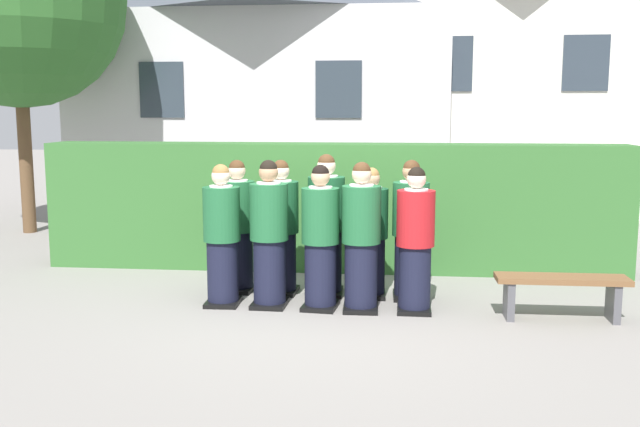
{
  "coord_description": "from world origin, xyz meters",
  "views": [
    {
      "loc": [
        0.85,
        -7.89,
        2.27
      ],
      "look_at": [
        0.0,
        0.29,
        1.05
      ],
      "focal_mm": 39.88,
      "sensor_mm": 36.0,
      "label": 1
    }
  ],
  "objects_px": {
    "student_front_row_0": "(222,238)",
    "student_rear_row_4": "(410,233)",
    "student_rear_row_2": "(326,228)",
    "student_rear_row_0": "(238,229)",
    "student_rear_row_1": "(281,230)",
    "wooden_bench": "(561,288)",
    "student_front_row_2": "(320,241)",
    "student_front_row_3": "(361,240)",
    "student_rear_row_3": "(371,236)",
    "student_in_red_blazer": "(415,243)",
    "student_front_row_1": "(269,237)"
  },
  "relations": [
    {
      "from": "student_front_row_0",
      "to": "student_front_row_2",
      "type": "relative_size",
      "value": 1.0
    },
    {
      "from": "student_rear_row_3",
      "to": "student_rear_row_2",
      "type": "bearing_deg",
      "value": 174.33
    },
    {
      "from": "student_front_row_1",
      "to": "student_front_row_3",
      "type": "bearing_deg",
      "value": -3.07
    },
    {
      "from": "student_front_row_1",
      "to": "student_front_row_0",
      "type": "bearing_deg",
      "value": 179.58
    },
    {
      "from": "student_rear_row_3",
      "to": "wooden_bench",
      "type": "relative_size",
      "value": 1.12
    },
    {
      "from": "student_front_row_2",
      "to": "student_rear_row_1",
      "type": "relative_size",
      "value": 1.0
    },
    {
      "from": "student_rear_row_0",
      "to": "student_rear_row_1",
      "type": "height_order",
      "value": "student_rear_row_1"
    },
    {
      "from": "student_front_row_3",
      "to": "student_in_red_blazer",
      "type": "distance_m",
      "value": 0.6
    },
    {
      "from": "student_front_row_2",
      "to": "student_rear_row_3",
      "type": "relative_size",
      "value": 1.05
    },
    {
      "from": "student_front_row_2",
      "to": "student_front_row_1",
      "type": "bearing_deg",
      "value": 176.53
    },
    {
      "from": "student_rear_row_0",
      "to": "student_rear_row_2",
      "type": "relative_size",
      "value": 0.95
    },
    {
      "from": "student_rear_row_4",
      "to": "student_rear_row_0",
      "type": "bearing_deg",
      "value": 176.5
    },
    {
      "from": "student_front_row_0",
      "to": "student_rear_row_4",
      "type": "distance_m",
      "value": 2.23
    },
    {
      "from": "wooden_bench",
      "to": "student_rear_row_1",
      "type": "bearing_deg",
      "value": 165.83
    },
    {
      "from": "student_rear_row_1",
      "to": "student_rear_row_3",
      "type": "bearing_deg",
      "value": -2.59
    },
    {
      "from": "student_front_row_2",
      "to": "student_in_red_blazer",
      "type": "bearing_deg",
      "value": -0.75
    },
    {
      "from": "student_rear_row_4",
      "to": "student_in_red_blazer",
      "type": "bearing_deg",
      "value": -85.62
    },
    {
      "from": "student_front_row_0",
      "to": "student_rear_row_2",
      "type": "distance_m",
      "value": 1.3
    },
    {
      "from": "student_front_row_0",
      "to": "student_front_row_3",
      "type": "height_order",
      "value": "student_front_row_3"
    },
    {
      "from": "student_in_red_blazer",
      "to": "student_rear_row_2",
      "type": "distance_m",
      "value": 1.24
    },
    {
      "from": "student_front_row_0",
      "to": "student_front_row_2",
      "type": "height_order",
      "value": "student_front_row_2"
    },
    {
      "from": "student_rear_row_1",
      "to": "wooden_bench",
      "type": "distance_m",
      "value": 3.31
    },
    {
      "from": "student_rear_row_1",
      "to": "student_rear_row_3",
      "type": "height_order",
      "value": "student_rear_row_1"
    },
    {
      "from": "student_in_red_blazer",
      "to": "student_rear_row_1",
      "type": "relative_size",
      "value": 0.99
    },
    {
      "from": "student_rear_row_0",
      "to": "student_rear_row_3",
      "type": "distance_m",
      "value": 1.66
    },
    {
      "from": "student_front_row_3",
      "to": "wooden_bench",
      "type": "height_order",
      "value": "student_front_row_3"
    },
    {
      "from": "student_front_row_2",
      "to": "student_front_row_3",
      "type": "distance_m",
      "value": 0.46
    },
    {
      "from": "student_front_row_0",
      "to": "student_rear_row_3",
      "type": "xyz_separation_m",
      "value": [
        1.7,
        0.53,
        -0.03
      ]
    },
    {
      "from": "student_front_row_0",
      "to": "student_rear_row_4",
      "type": "height_order",
      "value": "student_rear_row_4"
    },
    {
      "from": "student_rear_row_2",
      "to": "student_rear_row_0",
      "type": "bearing_deg",
      "value": 177.45
    },
    {
      "from": "student_rear_row_3",
      "to": "student_front_row_0",
      "type": "bearing_deg",
      "value": -162.61
    },
    {
      "from": "student_rear_row_0",
      "to": "student_front_row_2",
      "type": "bearing_deg",
      "value": -31.52
    },
    {
      "from": "student_rear_row_2",
      "to": "student_rear_row_4",
      "type": "distance_m",
      "value": 1.02
    },
    {
      "from": "student_rear_row_1",
      "to": "wooden_bench",
      "type": "height_order",
      "value": "student_rear_row_1"
    },
    {
      "from": "student_front_row_3",
      "to": "student_in_red_blazer",
      "type": "bearing_deg",
      "value": 0.64
    },
    {
      "from": "wooden_bench",
      "to": "student_front_row_2",
      "type": "bearing_deg",
      "value": 176.06
    },
    {
      "from": "student_front_row_2",
      "to": "student_rear_row_2",
      "type": "distance_m",
      "value": 0.63
    },
    {
      "from": "student_rear_row_0",
      "to": "wooden_bench",
      "type": "distance_m",
      "value": 3.86
    },
    {
      "from": "student_front_row_3",
      "to": "student_in_red_blazer",
      "type": "height_order",
      "value": "student_front_row_3"
    },
    {
      "from": "student_rear_row_0",
      "to": "student_rear_row_1",
      "type": "bearing_deg",
      "value": -5.56
    },
    {
      "from": "student_rear_row_4",
      "to": "wooden_bench",
      "type": "relative_size",
      "value": 1.19
    },
    {
      "from": "student_in_red_blazer",
      "to": "student_rear_row_0",
      "type": "height_order",
      "value": "student_rear_row_0"
    },
    {
      "from": "student_rear_row_0",
      "to": "student_rear_row_1",
      "type": "relative_size",
      "value": 0.99
    },
    {
      "from": "student_front_row_2",
      "to": "student_in_red_blazer",
      "type": "relative_size",
      "value": 1.01
    },
    {
      "from": "student_rear_row_3",
      "to": "student_in_red_blazer",
      "type": "bearing_deg",
      "value": -48.76
    },
    {
      "from": "student_rear_row_0",
      "to": "student_rear_row_4",
      "type": "distance_m",
      "value": 2.13
    },
    {
      "from": "student_front_row_2",
      "to": "student_rear_row_4",
      "type": "xyz_separation_m",
      "value": [
        1.02,
        0.55,
        0.01
      ]
    },
    {
      "from": "student_in_red_blazer",
      "to": "student_rear_row_1",
      "type": "distance_m",
      "value": 1.74
    },
    {
      "from": "student_rear_row_1",
      "to": "student_front_row_0",
      "type": "bearing_deg",
      "value": -135.8
    },
    {
      "from": "student_rear_row_0",
      "to": "student_rear_row_2",
      "type": "xyz_separation_m",
      "value": [
        1.11,
        -0.05,
        0.04
      ]
    }
  ]
}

